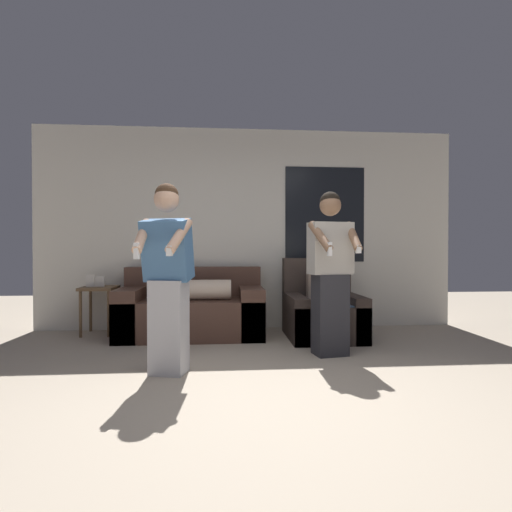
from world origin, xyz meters
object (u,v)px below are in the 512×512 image
at_px(couch, 192,310).
at_px(person_right, 330,272).
at_px(armchair, 322,312).
at_px(side_table, 99,295).
at_px(person_left, 168,277).

xyz_separation_m(couch, person_right, (1.46, -1.02, 0.52)).
relative_size(armchair, person_right, 0.58).
distance_m(couch, person_right, 1.86).
relative_size(couch, side_table, 2.31).
xyz_separation_m(couch, side_table, (-1.18, 0.20, 0.18)).
bearing_deg(armchair, person_right, -98.35).
relative_size(armchair, side_table, 1.27).
bearing_deg(person_left, side_table, 122.55).
distance_m(couch, armchair, 1.60).
bearing_deg(person_right, side_table, 155.31).
distance_m(couch, side_table, 1.21).
height_order(couch, side_table, couch).
xyz_separation_m(armchair, person_right, (-0.12, -0.83, 0.53)).
distance_m(couch, person_left, 1.60).
height_order(person_left, person_right, person_right).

